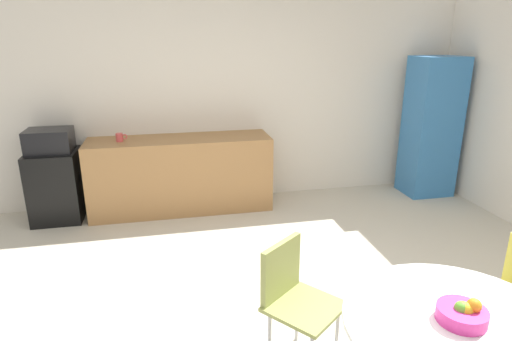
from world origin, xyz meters
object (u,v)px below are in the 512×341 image
object	(u,v)px
locker_cabinet	(431,127)
mug_white	(120,137)
microwave	(49,141)
fruit_bowl	(463,313)
mini_fridge	(56,186)
chair_olive	(292,290)

from	to	relation	value
locker_cabinet	mug_white	size ratio (longest dim) A/B	14.08
microwave	fruit_bowl	xyz separation A→B (m)	(2.64, -3.51, -0.15)
microwave	mug_white	bearing A→B (deg)	-0.88
mini_fridge	fruit_bowl	size ratio (longest dim) A/B	3.38
microwave	locker_cabinet	distance (m)	4.70
locker_cabinet	mug_white	distance (m)	3.94
microwave	mug_white	distance (m)	0.76
locker_cabinet	mug_white	bearing A→B (deg)	178.72
fruit_bowl	chair_olive	bearing A→B (deg)	129.87
mini_fridge	microwave	distance (m)	0.54
mini_fridge	mug_white	bearing A→B (deg)	-0.88
mini_fridge	chair_olive	xyz separation A→B (m)	(2.01, -2.76, 0.11)
locker_cabinet	chair_olive	bearing A→B (deg)	-135.33
mini_fridge	mug_white	distance (m)	0.93
mini_fridge	fruit_bowl	distance (m)	4.41
locker_cabinet	chair_olive	world-z (taller)	locker_cabinet
mini_fridge	chair_olive	bearing A→B (deg)	-53.87
mini_fridge	locker_cabinet	distance (m)	4.73
locker_cabinet	chair_olive	xyz separation A→B (m)	(-2.69, -2.66, -0.39)
mini_fridge	microwave	xyz separation A→B (m)	(0.00, 0.00, 0.54)
mini_fridge	chair_olive	size ratio (longest dim) A/B	0.98
mini_fridge	locker_cabinet	world-z (taller)	locker_cabinet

